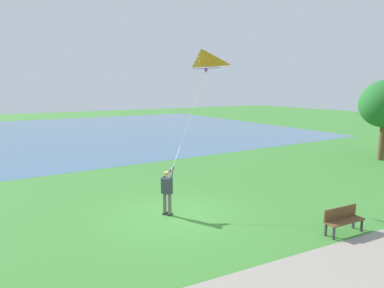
{
  "coord_description": "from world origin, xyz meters",
  "views": [
    {
      "loc": [
        10.63,
        -5.63,
        4.83
      ],
      "look_at": [
        -0.07,
        0.92,
        2.69
      ],
      "focal_mm": 30.72,
      "sensor_mm": 36.0,
      "label": 1
    }
  ],
  "objects": [
    {
      "name": "lake_water",
      "position": [
        -26.74,
        4.0,
        0.0
      ],
      "size": [
        36.0,
        44.0,
        0.01
      ],
      "primitive_type": "cube",
      "color": "#476B8E",
      "rests_on": "ground"
    },
    {
      "name": "ground_plane",
      "position": [
        0.0,
        0.0,
        0.0
      ],
      "size": [
        120.0,
        120.0,
        0.0
      ],
      "primitive_type": "plane",
      "color": "#3D7F33"
    },
    {
      "name": "flying_kite",
      "position": [
        -1.59,
        2.34,
        5.97
      ],
      "size": [
        2.17,
        2.65,
        4.67
      ],
      "color": "orange"
    },
    {
      "name": "walkway_path",
      "position": [
        5.85,
        2.0,
        0.01
      ],
      "size": [
        5.33,
        32.09,
        0.02
      ],
      "primitive_type": "cube",
      "rotation": [
        0.0,
        0.0,
        -0.09
      ],
      "color": "gray",
      "rests_on": "ground"
    },
    {
      "name": "park_bench_near_walkway",
      "position": [
        4.37,
        4.15,
        0.51
      ],
      "size": [
        0.58,
        1.53,
        0.88
      ],
      "color": "brown",
      "rests_on": "ground"
    },
    {
      "name": "person_kite_flyer",
      "position": [
        -0.14,
        -0.14,
        1.05
      ],
      "size": [
        0.52,
        0.62,
        1.83
      ],
      "color": "#232328",
      "rests_on": "ground"
    }
  ]
}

